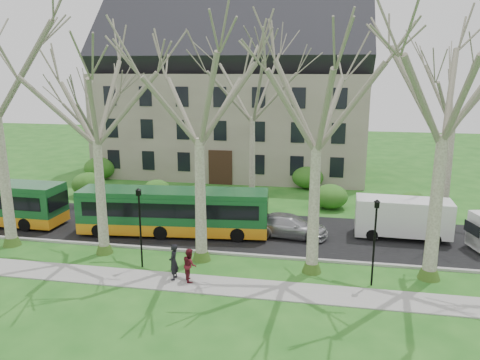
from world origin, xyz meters
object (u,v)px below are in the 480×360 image
(bus_follow, at_px, (174,211))
(pedestrian_a, at_px, (174,262))
(sedan, at_px, (289,226))
(van_a, at_px, (402,219))
(pedestrian_b, at_px, (190,265))

(bus_follow, height_order, pedestrian_a, bus_follow)
(sedan, relative_size, van_a, 0.85)
(sedan, distance_m, pedestrian_b, 8.52)
(pedestrian_a, bearing_deg, sedan, 143.97)
(bus_follow, distance_m, pedestrian_a, 6.83)
(bus_follow, xyz_separation_m, pedestrian_a, (2.13, -6.47, -0.56))
(van_a, xyz_separation_m, pedestrian_b, (-11.35, -8.38, -0.41))
(bus_follow, bearing_deg, pedestrian_b, -70.82)
(bus_follow, relative_size, van_a, 2.10)
(van_a, height_order, pedestrian_a, van_a)
(sedan, distance_m, pedestrian_a, 8.99)
(sedan, relative_size, pedestrian_b, 2.87)
(sedan, xyz_separation_m, pedestrian_b, (-4.37, -7.32, 0.14))
(van_a, bearing_deg, pedestrian_a, -143.37)
(sedan, height_order, van_a, van_a)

